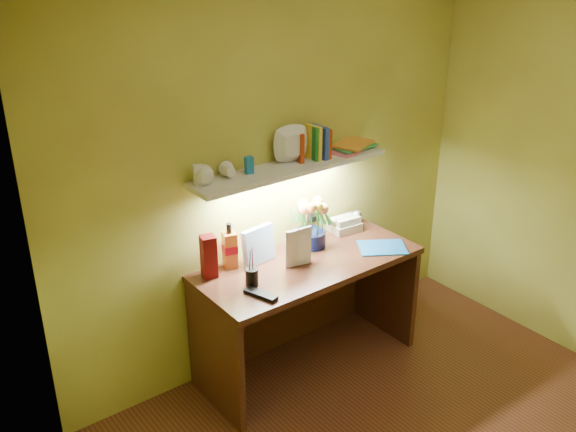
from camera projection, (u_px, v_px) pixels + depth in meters
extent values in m
cube|color=#3E1B10|center=(308.00, 314.00, 4.03)|extent=(1.40, 0.60, 0.75)
cube|color=#B0AFB4|center=(354.00, 218.00, 4.35)|extent=(0.09, 0.05, 0.09)
cube|color=#570909|center=(209.00, 256.00, 3.66)|extent=(0.10, 0.10, 0.26)
cylinder|color=black|center=(252.00, 271.00, 3.58)|extent=(0.09, 0.09, 0.18)
cube|color=black|center=(261.00, 294.00, 3.50)|extent=(0.12, 0.21, 0.02)
cube|color=#1A6BB4|center=(382.00, 248.00, 4.04)|extent=(0.36, 0.34, 0.01)
imported|color=beige|center=(286.00, 251.00, 3.75)|extent=(0.18, 0.05, 0.24)
imported|color=white|center=(288.00, 252.00, 3.77)|extent=(0.14, 0.06, 0.20)
cube|color=white|center=(291.00, 168.00, 3.78)|extent=(1.30, 0.25, 0.03)
imported|color=white|center=(206.00, 180.00, 3.43)|extent=(0.14, 0.14, 0.09)
imported|color=white|center=(231.00, 173.00, 3.53)|extent=(0.10, 0.10, 0.08)
imported|color=white|center=(295.00, 160.00, 3.78)|extent=(0.26, 0.26, 0.06)
cube|color=white|center=(198.00, 175.00, 3.46)|extent=(0.06, 0.05, 0.11)
cube|color=#1A6BB4|center=(249.00, 165.00, 3.63)|extent=(0.05, 0.04, 0.10)
cube|color=#A4300E|center=(298.00, 147.00, 3.81)|extent=(0.05, 0.12, 0.18)
cube|color=yellow|center=(313.00, 142.00, 3.84)|extent=(0.04, 0.13, 0.21)
cube|color=#2441A7|center=(319.00, 142.00, 3.86)|extent=(0.04, 0.14, 0.20)
cube|color=#1B7327|center=(312.00, 142.00, 3.85)|extent=(0.05, 0.14, 0.21)
cube|color=#A4300E|center=(324.00, 142.00, 3.88)|extent=(0.03, 0.13, 0.18)
cube|color=pink|center=(346.00, 149.00, 4.05)|extent=(0.34, 0.29, 0.01)
cube|color=#3EAA5C|center=(351.00, 145.00, 4.06)|extent=(0.29, 0.22, 0.01)
cube|color=orange|center=(353.00, 143.00, 4.06)|extent=(0.32, 0.27, 0.01)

